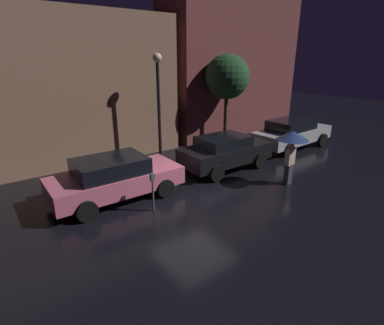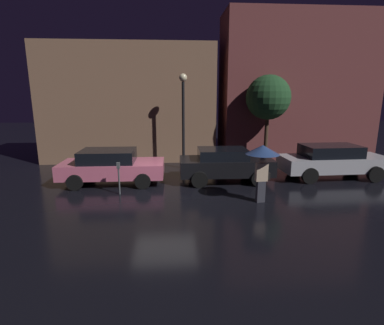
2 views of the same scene
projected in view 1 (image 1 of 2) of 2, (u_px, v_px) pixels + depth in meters
ground_plane at (194, 195)px, 10.35m from camera, size 60.00×60.00×0.00m
building_facade_left at (68, 89)px, 13.06m from camera, size 9.52×3.00×6.36m
building_facade_right at (230, 64)px, 18.23m from camera, size 8.71×3.00×8.15m
parked_car_pink at (115, 177)px, 9.88m from camera, size 4.30×2.03×1.43m
parked_car_black at (225, 151)px, 12.53m from camera, size 3.97×1.88×1.44m
parked_car_silver at (292, 133)px, 15.48m from camera, size 4.73×1.92×1.49m
pedestrian_with_umbrella at (292, 141)px, 10.70m from camera, size 1.15×1.15×2.03m
parking_meter at (153, 188)px, 9.03m from camera, size 0.12×0.10×1.23m
street_lamp_near at (158, 92)px, 12.64m from camera, size 0.39×0.39×4.66m
street_tree at (227, 77)px, 15.32m from camera, size 2.27×2.27×4.67m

